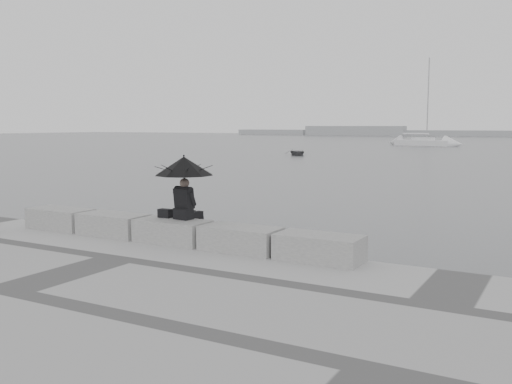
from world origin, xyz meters
The scene contains 11 objects.
ground centered at (0.00, 0.00, 0.00)m, with size 360.00×360.00×0.00m, color #4B4E50.
stone_block_far_left centered at (-3.40, -0.45, 0.75)m, with size 1.60×0.80×0.50m, color slate.
stone_block_left centered at (-1.70, -0.45, 0.75)m, with size 1.60×0.80×0.50m, color slate.
stone_block_centre centered at (0.00, -0.45, 0.75)m, with size 1.60×0.80×0.50m, color slate.
stone_block_right centered at (1.70, -0.45, 0.75)m, with size 1.60×0.80×0.50m, color slate.
stone_block_far_right centered at (3.40, -0.45, 0.75)m, with size 1.60×0.80×0.50m, color slate.
seated_person centered at (0.15, -0.22, 2.02)m, with size 1.28×1.28×1.39m.
bag centered at (-0.34, -0.27, 1.09)m, with size 0.29×0.17×0.19m, color black.
distant_landmass centered at (-8.14, 154.51, 0.90)m, with size 180.00×8.00×2.80m.
sailboat_left centered at (-12.34, 76.06, 0.52)m, with size 8.61×4.21×12.90m.
dinghy centered at (-17.13, 42.31, 0.28)m, with size 3.30×1.39×0.56m, color slate.
Camera 1 is at (7.44, -10.07, 3.01)m, focal length 40.00 mm.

